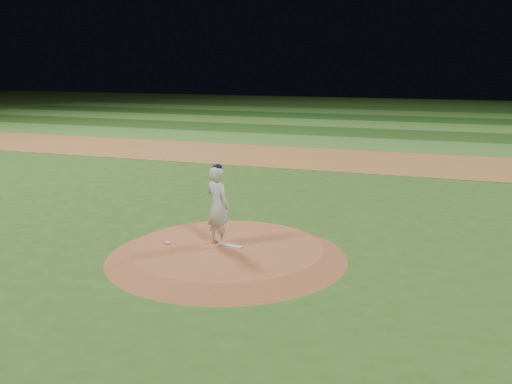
% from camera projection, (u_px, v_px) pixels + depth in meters
% --- Properties ---
extents(ground, '(120.00, 120.00, 0.00)m').
position_uv_depth(ground, '(227.00, 257.00, 13.08)').
color(ground, '#2D531A').
rests_on(ground, ground).
extents(infield_dirt_band, '(70.00, 6.00, 0.02)m').
position_uv_depth(infield_dirt_band, '(344.00, 160.00, 25.94)').
color(infield_dirt_band, '#965E2E').
rests_on(infield_dirt_band, ground).
extents(outfield_stripe_0, '(70.00, 5.00, 0.02)m').
position_uv_depth(outfield_stripe_0, '(363.00, 144.00, 31.00)').
color(outfield_stripe_0, '#3B6E28').
rests_on(outfield_stripe_0, ground).
extents(outfield_stripe_1, '(70.00, 5.00, 0.02)m').
position_uv_depth(outfield_stripe_1, '(376.00, 133.00, 35.59)').
color(outfield_stripe_1, '#1F4315').
rests_on(outfield_stripe_1, ground).
extents(outfield_stripe_2, '(70.00, 5.00, 0.02)m').
position_uv_depth(outfield_stripe_2, '(386.00, 125.00, 40.19)').
color(outfield_stripe_2, '#3F732A').
rests_on(outfield_stripe_2, ground).
extents(outfield_stripe_3, '(70.00, 5.00, 0.02)m').
position_uv_depth(outfield_stripe_3, '(394.00, 118.00, 44.78)').
color(outfield_stripe_3, '#1C4416').
rests_on(outfield_stripe_3, ground).
extents(outfield_stripe_4, '(70.00, 5.00, 0.02)m').
position_uv_depth(outfield_stripe_4, '(400.00, 113.00, 49.38)').
color(outfield_stripe_4, '#3A6B26').
rests_on(outfield_stripe_4, ground).
extents(outfield_stripe_5, '(70.00, 5.00, 0.02)m').
position_uv_depth(outfield_stripe_5, '(405.00, 109.00, 53.97)').
color(outfield_stripe_5, '#1F4D18').
rests_on(outfield_stripe_5, ground).
extents(pitchers_mound, '(5.50, 5.50, 0.25)m').
position_uv_depth(pitchers_mound, '(227.00, 252.00, 13.05)').
color(pitchers_mound, '#9A532F').
rests_on(pitchers_mound, ground).
extents(pitching_rubber, '(0.60, 0.23, 0.03)m').
position_uv_depth(pitching_rubber, '(230.00, 246.00, 13.05)').
color(pitching_rubber, beige).
rests_on(pitching_rubber, pitchers_mound).
extents(rosin_bag, '(0.12, 0.12, 0.06)m').
position_uv_depth(rosin_bag, '(168.00, 243.00, 13.21)').
color(rosin_bag, silver).
rests_on(rosin_bag, pitchers_mound).
extents(pitcher_on_mound, '(0.79, 0.68, 1.89)m').
position_uv_depth(pitcher_on_mound, '(218.00, 205.00, 12.99)').
color(pitcher_on_mound, silver).
rests_on(pitcher_on_mound, pitchers_mound).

